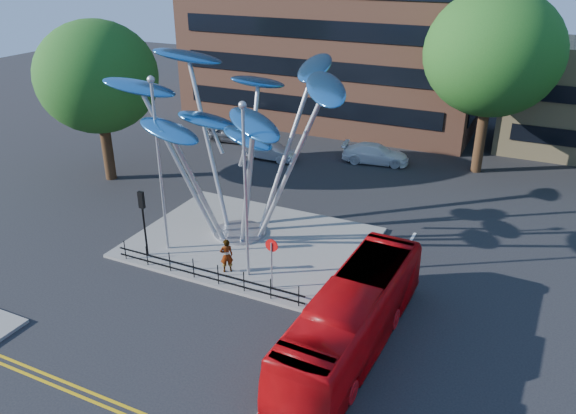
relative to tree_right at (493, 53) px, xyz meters
The scene contains 17 objects.
ground 24.75m from the tree_right, 109.98° to the right, with size 120.00×120.00×0.00m, color black.
traffic_island 20.01m from the tree_right, 119.36° to the right, with size 12.00×9.00×0.15m, color slate.
double_yellow_near 30.21m from the tree_right, 105.95° to the right, with size 40.00×0.12×0.01m, color gold.
double_yellow_far 30.49m from the tree_right, 105.78° to the right, with size 40.00×0.12×0.01m, color gold.
tree_right is the anchor object (origin of this frame).
tree_left 25.09m from the tree_right, 151.39° to the right, with size 7.60×7.60×10.32m.
leaf_sculpture 18.37m from the tree_right, 123.31° to the right, with size 12.72×9.54×9.51m.
street_lamp_left 22.49m from the tree_right, 124.05° to the right, with size 0.36×0.36×8.80m.
street_lamp_right 20.64m from the tree_right, 111.54° to the right, with size 0.36×0.36×8.30m.
traffic_light_island 24.06m from the tree_right, 123.69° to the right, with size 0.28×0.18×3.42m.
no_entry_sign_island 21.31m from the tree_right, 107.12° to the right, with size 0.60×0.10×2.45m.
pedestrian_railing_front 23.43m from the tree_right, 113.91° to the right, with size 10.00×0.06×1.00m.
red_bus 22.78m from the tree_right, 93.68° to the right, with size 2.39×10.23×2.85m, color #B0080C.
pedestrian 22.13m from the tree_right, 114.06° to the right, with size 0.62×0.41×1.71m, color gray.
parked_car_left 20.05m from the tree_right, behind, with size 1.66×4.12×1.41m, color #47494F.
parked_car_mid 16.40m from the tree_right, 164.15° to the right, with size 1.38×3.96×1.31m, color #B9BDC1.
parked_car_right 10.14m from the tree_right, 168.49° to the right, with size 1.93×4.75×1.38m, color white.
Camera 1 is at (11.95, -16.63, 14.12)m, focal length 35.00 mm.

